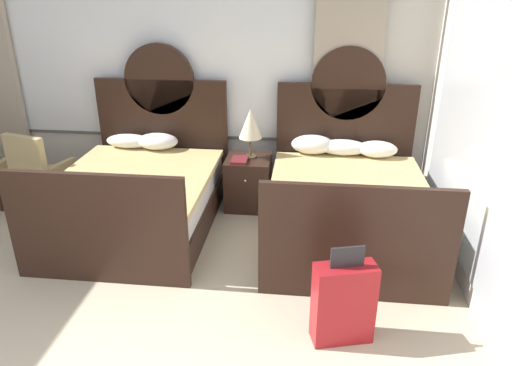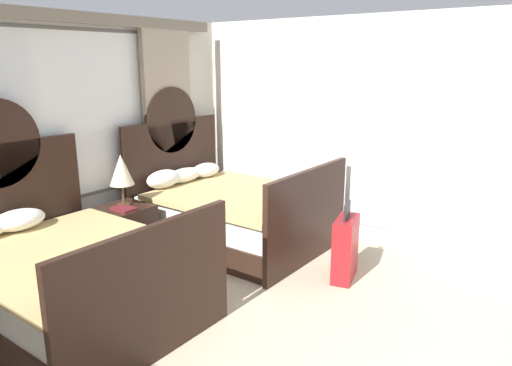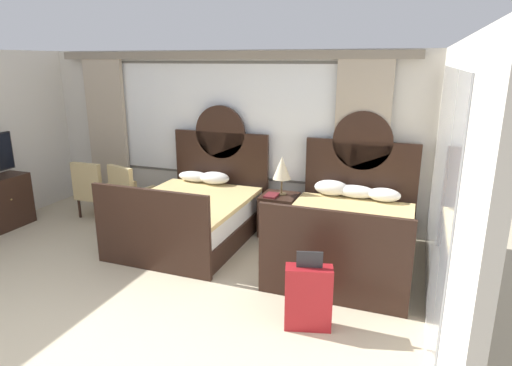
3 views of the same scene
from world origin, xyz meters
name	(u,v)px [view 1 (image 1 of 3)]	position (x,y,z in m)	size (l,w,h in m)	color
wall_back_window	(162,78)	(0.00, 4.27, 1.43)	(6.44, 0.22, 2.70)	beige
bed_near_window	(140,194)	(0.00, 3.15, 0.38)	(1.62, 2.13, 1.86)	black
bed_near_mirror	(346,203)	(2.24, 3.16, 0.39)	(1.62, 2.13, 1.86)	black
nightstand_between_beds	(248,182)	(1.12, 3.77, 0.31)	(0.52, 0.54, 0.61)	black
table_lamp_on_nightstand	(250,124)	(1.15, 3.80, 1.02)	(0.27, 0.27, 0.58)	brown
book_on_nightstand	(240,160)	(1.04, 3.66, 0.63)	(0.18, 0.26, 0.03)	maroon
armchair_by_window_left	(39,170)	(-1.30, 3.43, 0.49)	(0.66, 0.66, 0.95)	tan
suitcase_on_floor	(343,303)	(2.12, 1.55, 0.33)	(0.49, 0.31, 0.81)	maroon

